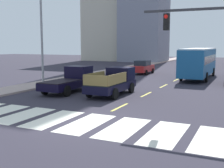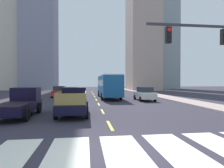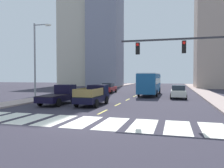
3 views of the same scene
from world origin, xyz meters
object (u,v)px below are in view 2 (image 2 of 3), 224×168
(pickup_stakebed, at_px, (73,101))
(pickup_dark, at_px, (21,103))
(sedan_near_right, at_px, (60,92))
(city_bus, at_px, (109,85))
(sedan_far, at_px, (145,94))

(pickup_stakebed, xyz_separation_m, pickup_dark, (-3.63, -0.26, -0.02))
(sedan_near_right, bearing_deg, city_bus, -19.87)
(pickup_dark, height_order, city_bus, city_bus)
(city_bus, relative_size, sedan_near_right, 2.45)
(pickup_stakebed, height_order, sedan_near_right, pickup_stakebed)
(pickup_dark, height_order, sedan_near_right, pickup_dark)
(pickup_dark, relative_size, sedan_near_right, 1.18)
(city_bus, xyz_separation_m, sedan_near_right, (-7.29, 2.51, -1.09))
(pickup_stakebed, xyz_separation_m, sedan_far, (8.26, 9.09, -0.08))
(city_bus, height_order, sedan_far, city_bus)
(city_bus, bearing_deg, pickup_dark, -119.95)
(pickup_stakebed, xyz_separation_m, sedan_near_right, (-3.13, 15.75, -0.08))
(sedan_near_right, bearing_deg, pickup_stakebed, -79.67)
(pickup_stakebed, bearing_deg, city_bus, 74.74)
(pickup_dark, xyz_separation_m, sedan_near_right, (0.50, 16.02, -0.06))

